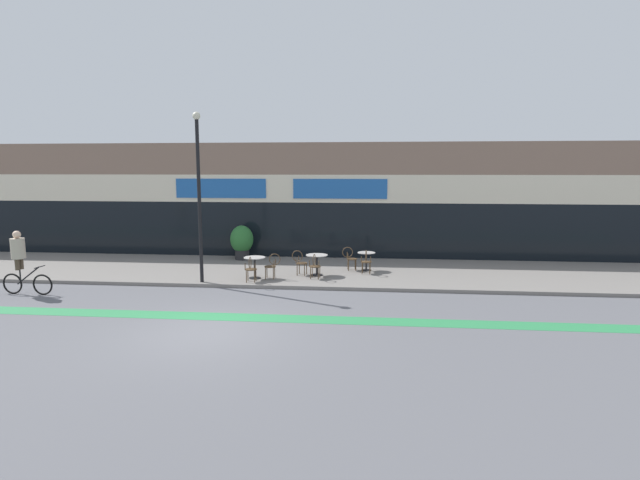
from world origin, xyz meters
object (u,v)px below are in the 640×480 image
object	(u,v)px
bistro_table_2	(366,258)
planter_pot	(242,241)
bistro_table_1	(317,260)
cafe_chair_0_side	(272,264)
cafe_chair_1_near	(315,264)
cafe_chair_0_near	(251,267)
cafe_chair_2_side	(350,257)
lamp_post	(199,187)
bistro_table_0	(255,263)
cyclist_0	(20,258)
cafe_chair_1_side	(300,261)
cafe_chair_2_near	(366,260)

from	to	relation	value
bistro_table_2	planter_pot	world-z (taller)	planter_pot
bistro_table_1	cafe_chair_0_side	distance (m)	1.68
cafe_chair_1_near	cafe_chair_0_near	bearing A→B (deg)	115.12
bistro_table_1	cafe_chair_1_near	distance (m)	0.63
cafe_chair_2_side	lamp_post	size ratio (longest dim) A/B	0.16
bistro_table_0	lamp_post	bearing A→B (deg)	-156.22
cafe_chair_0_side	lamp_post	world-z (taller)	lamp_post
planter_pot	cyclist_0	distance (m)	8.29
cafe_chair_0_side	bistro_table_0	bearing A→B (deg)	-1.16
cafe_chair_1_near	planter_pot	xyz separation A→B (m)	(-3.53, 3.53, 0.27)
cafe_chair_1_side	cafe_chair_0_side	bearing A→B (deg)	-131.51
bistro_table_1	cafe_chair_2_near	size ratio (longest dim) A/B	0.88
cafe_chair_2_near	lamp_post	xyz separation A→B (m)	(-5.59, -1.90, 2.74)
cafe_chair_1_near	cafe_chair_2_near	world-z (taller)	same
cafe_chair_1_near	lamp_post	distance (m)	4.77
cafe_chair_2_near	lamp_post	world-z (taller)	lamp_post
bistro_table_2	cafe_chair_2_side	xyz separation A→B (m)	(-0.63, -0.01, 0.02)
bistro_table_2	lamp_post	distance (m)	6.73
cafe_chair_1_side	lamp_post	size ratio (longest dim) A/B	0.16
cafe_chair_0_side	cafe_chair_1_side	world-z (taller)	same
cafe_chair_1_near	cyclist_0	bearing A→B (deg)	112.10
cafe_chair_0_near	planter_pot	world-z (taller)	planter_pot
bistro_table_2	cafe_chair_2_side	distance (m)	0.63
cafe_chair_0_near	lamp_post	bearing A→B (deg)	90.40
cafe_chair_0_side	cafe_chair_1_side	distance (m)	1.15
bistro_table_0	cafe_chair_1_near	xyz separation A→B (m)	(2.12, 0.11, -0.03)
bistro_table_0	cafe_chair_0_near	distance (m)	0.63
bistro_table_2	cafe_chair_0_side	bearing A→B (deg)	-151.56
bistro_table_1	planter_pot	world-z (taller)	planter_pot
bistro_table_2	cafe_chair_0_near	size ratio (longest dim) A/B	0.78
planter_pot	lamp_post	bearing A→B (deg)	-93.59
cafe_chair_0_side	cafe_chair_2_near	bearing A→B (deg)	-161.91
cafe_chair_1_near	cafe_chair_2_near	distance (m)	2.08
cafe_chair_1_near	cyclist_0	world-z (taller)	cyclist_0
cafe_chair_0_near	cafe_chair_1_near	distance (m)	2.24
cafe_chair_1_near	cyclist_0	distance (m)	9.45
bistro_table_2	cafe_chair_1_near	world-z (taller)	cafe_chair_1_near
bistro_table_2	cyclist_0	distance (m)	11.70
cafe_chair_1_near	lamp_post	size ratio (longest dim) A/B	0.16
bistro_table_0	cafe_chair_2_near	distance (m)	4.08
bistro_table_2	bistro_table_1	bearing A→B (deg)	-149.66
bistro_table_1	planter_pot	bearing A→B (deg)	140.63
cafe_chair_1_side	cyclist_0	bearing A→B (deg)	-150.68
cafe_chair_0_side	lamp_post	bearing A→B (deg)	16.52
bistro_table_2	cafe_chair_0_near	bearing A→B (deg)	-148.37
lamp_post	planter_pot	bearing A→B (deg)	86.41
cafe_chair_2_side	planter_pot	world-z (taller)	planter_pot
cafe_chair_1_near	cafe_chair_1_side	size ratio (longest dim) A/B	1.00
bistro_table_0	planter_pot	xyz separation A→B (m)	(-1.40, 3.64, 0.24)
lamp_post	cafe_chair_0_side	bearing A→B (deg)	17.83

